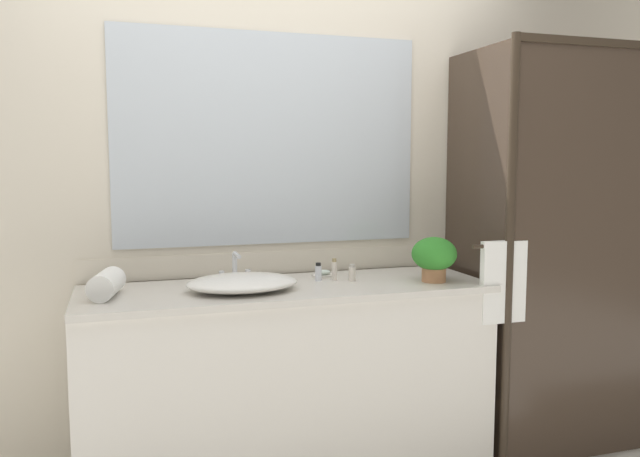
% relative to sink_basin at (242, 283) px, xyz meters
% --- Properties ---
extents(wall_back_with_mirror, '(4.40, 0.06, 2.60)m').
position_rel_sink_basin_xyz_m(wall_back_with_mirror, '(0.21, 0.39, 0.37)').
color(wall_back_with_mirror, beige).
rests_on(wall_back_with_mirror, ground_plane).
extents(vanity_cabinet, '(1.80, 0.58, 0.90)m').
position_rel_sink_basin_xyz_m(vanity_cabinet, '(0.21, 0.05, -0.48)').
color(vanity_cabinet, silver).
rests_on(vanity_cabinet, ground_plane).
extents(shower_enclosure, '(1.20, 0.59, 2.00)m').
position_rel_sink_basin_xyz_m(shower_enclosure, '(1.48, -0.14, 0.09)').
color(shower_enclosure, '#2D2319').
rests_on(shower_enclosure, ground_plane).
extents(sink_basin, '(0.48, 0.35, 0.07)m').
position_rel_sink_basin_xyz_m(sink_basin, '(0.00, 0.00, 0.00)').
color(sink_basin, white).
rests_on(sink_basin, vanity_cabinet).
extents(faucet, '(0.17, 0.13, 0.15)m').
position_rel_sink_basin_xyz_m(faucet, '(0.00, 0.17, 0.01)').
color(faucet, silver).
rests_on(faucet, vanity_cabinet).
extents(potted_plant, '(0.21, 0.21, 0.20)m').
position_rel_sink_basin_xyz_m(potted_plant, '(0.87, -0.06, 0.08)').
color(potted_plant, '#B77A51').
rests_on(potted_plant, vanity_cabinet).
extents(soap_dish, '(0.10, 0.07, 0.04)m').
position_rel_sink_basin_xyz_m(soap_dish, '(0.43, 0.19, -0.02)').
color(soap_dish, silver).
rests_on(soap_dish, vanity_cabinet).
extents(amenity_bottle_body_wash, '(0.03, 0.03, 0.08)m').
position_rel_sink_basin_xyz_m(amenity_bottle_body_wash, '(0.52, 0.06, 0.00)').
color(amenity_bottle_body_wash, silver).
rests_on(amenity_bottle_body_wash, vanity_cabinet).
extents(amenity_bottle_lotion, '(0.03, 0.03, 0.08)m').
position_rel_sink_basin_xyz_m(amenity_bottle_lotion, '(0.37, 0.11, 0.01)').
color(amenity_bottle_lotion, silver).
rests_on(amenity_bottle_lotion, vanity_cabinet).
extents(amenity_bottle_shampoo, '(0.03, 0.03, 0.10)m').
position_rel_sink_basin_xyz_m(amenity_bottle_shampoo, '(0.45, 0.10, 0.01)').
color(amenity_bottle_shampoo, silver).
rests_on(amenity_bottle_shampoo, vanity_cabinet).
extents(rolled_towel_near_edge, '(0.16, 0.25, 0.11)m').
position_rel_sink_basin_xyz_m(rolled_towel_near_edge, '(-0.55, 0.04, 0.02)').
color(rolled_towel_near_edge, white).
rests_on(rolled_towel_near_edge, vanity_cabinet).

